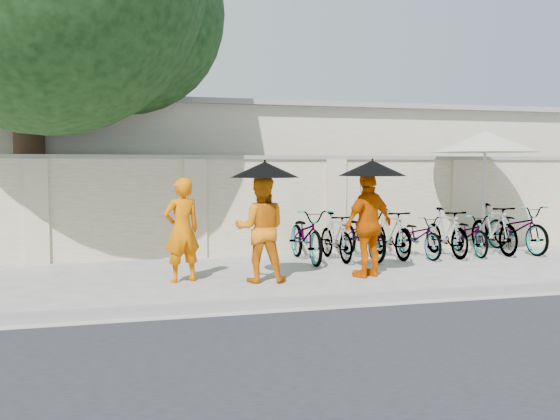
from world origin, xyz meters
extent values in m
plane|color=#B8B6B0|center=(0.00, 0.00, 0.00)|extent=(80.00, 80.00, 0.00)
cube|color=gray|center=(0.00, -1.70, 0.06)|extent=(40.00, 0.16, 0.12)
cube|color=beige|center=(1.00, 3.20, 1.00)|extent=(20.00, 0.30, 2.00)
cube|color=beige|center=(2.00, 7.00, 1.60)|extent=(14.00, 6.00, 3.20)
cylinder|color=#543520|center=(-4.20, 3.90, 2.20)|extent=(0.60, 0.60, 4.40)
sphere|color=#264A1F|center=(-2.30, 3.60, 4.90)|extent=(4.00, 4.00, 4.00)
imported|color=#E76900|center=(-1.55, 0.50, 0.84)|extent=(0.70, 0.57, 1.67)
imported|color=orange|center=(-0.33, 0.17, 0.85)|extent=(0.96, 0.82, 1.71)
cylinder|color=black|center=(-0.28, 0.09, 1.39)|extent=(0.02, 0.02, 0.83)
cone|color=black|center=(-0.28, 0.09, 1.80)|extent=(1.09, 1.09, 0.25)
imported|color=#D35200|center=(1.51, 0.13, 0.88)|extent=(1.12, 0.80, 1.76)
cylinder|color=black|center=(1.53, 0.05, 1.41)|extent=(0.02, 0.02, 0.83)
cone|color=black|center=(1.53, 0.05, 1.82)|extent=(1.13, 1.13, 0.26)
cylinder|color=gray|center=(4.99, 2.10, 0.05)|extent=(0.49, 0.49, 0.10)
cylinder|color=#9F9EAC|center=(4.99, 2.10, 1.16)|extent=(0.06, 0.06, 2.33)
cone|color=#BCB6A4|center=(4.99, 2.10, 2.37)|extent=(2.31, 2.31, 0.44)
imported|color=#9F9EAC|center=(1.02, 2.00, 0.52)|extent=(0.72, 1.99, 1.04)
imported|color=#9F9EAC|center=(1.62, 1.97, 0.47)|extent=(0.51, 1.60, 0.95)
imported|color=#9F9EAC|center=(2.22, 2.06, 0.51)|extent=(0.81, 1.97, 1.01)
imported|color=#9F9EAC|center=(2.81, 2.04, 0.50)|extent=(0.55, 1.69, 1.00)
imported|color=#9F9EAC|center=(3.41, 1.98, 0.43)|extent=(0.70, 1.69, 0.87)
imported|color=#9F9EAC|center=(4.01, 1.93, 0.50)|extent=(0.48, 1.67, 1.00)
imported|color=#9F9EAC|center=(4.61, 2.01, 0.43)|extent=(0.77, 1.71, 0.87)
imported|color=#9F9EAC|center=(5.21, 2.05, 0.53)|extent=(0.56, 1.78, 1.06)
imported|color=#9F9EAC|center=(5.81, 2.09, 0.51)|extent=(0.78, 1.99, 1.03)
camera|label=1|loc=(-2.63, -9.49, 1.85)|focal=40.00mm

